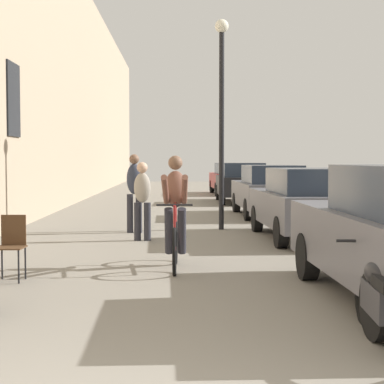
# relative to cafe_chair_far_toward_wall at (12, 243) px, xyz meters

# --- Properties ---
(building_facade_left) EXTENTS (0.54, 68.00, 8.82)m
(building_facade_left) POSITION_rel_cafe_chair_far_toward_wall_xyz_m (-1.79, 8.41, 3.89)
(building_facade_left) COLOR tan
(building_facade_left) RESTS_ON ground_plane
(cafe_chair_far_toward_wall) EXTENTS (0.39, 0.39, 0.89)m
(cafe_chair_far_toward_wall) POSITION_rel_cafe_chair_far_toward_wall_xyz_m (0.00, 0.00, 0.00)
(cafe_chair_far_toward_wall) COLOR black
(cafe_chair_far_toward_wall) RESTS_ON ground_plane
(cyclist_on_bicycle) EXTENTS (0.52, 1.76, 1.74)m
(cyclist_on_bicycle) POSITION_rel_cafe_chair_far_toward_wall_xyz_m (2.23, 1.01, 0.29)
(cyclist_on_bicycle) COLOR black
(cyclist_on_bicycle) RESTS_ON ground_plane
(pedestrian_near) EXTENTS (0.35, 0.25, 1.59)m
(pedestrian_near) POSITION_rel_cafe_chair_far_toward_wall_xyz_m (1.55, 4.23, 0.38)
(pedestrian_near) COLOR #26262D
(pedestrian_near) RESTS_ON ground_plane
(pedestrian_mid) EXTENTS (0.36, 0.27, 1.76)m
(pedestrian_mid) POSITION_rel_cafe_chair_far_toward_wall_xyz_m (1.30, 5.64, 0.48)
(pedestrian_mid) COLOR #26262D
(pedestrian_mid) RESTS_ON ground_plane
(street_lamp) EXTENTS (0.32, 0.32, 4.90)m
(street_lamp) POSITION_rel_cafe_chair_far_toward_wall_xyz_m (3.30, 6.26, 2.59)
(street_lamp) COLOR black
(street_lamp) RESTS_ON ground_plane
(parked_car_second) EXTENTS (1.88, 4.20, 1.47)m
(parked_car_second) POSITION_rel_cafe_chair_far_toward_wall_xyz_m (4.92, 4.34, 0.25)
(parked_car_second) COLOR #595960
(parked_car_second) RESTS_ON ground_plane
(parked_car_third) EXTENTS (1.84, 4.21, 1.48)m
(parked_car_third) POSITION_rel_cafe_chair_far_toward_wall_xyz_m (4.93, 9.64, 0.25)
(parked_car_third) COLOR #595960
(parked_car_third) RESTS_ON ground_plane
(parked_car_fourth) EXTENTS (1.86, 4.29, 1.51)m
(parked_car_fourth) POSITION_rel_cafe_chair_far_toward_wall_xyz_m (4.71, 15.53, 0.27)
(parked_car_fourth) COLOR black
(parked_car_fourth) RESTS_ON ground_plane
(parked_car_fifth) EXTENTS (1.87, 4.22, 1.48)m
(parked_car_fifth) POSITION_rel_cafe_chair_far_toward_wall_xyz_m (4.81, 21.32, 0.25)
(parked_car_fifth) COLOR maroon
(parked_car_fifth) RESTS_ON ground_plane
(parked_motorcycle) EXTENTS (0.62, 2.15, 0.92)m
(parked_motorcycle) POSITION_rel_cafe_chair_far_toward_wall_xyz_m (4.09, -3.14, -0.11)
(parked_motorcycle) COLOR black
(parked_motorcycle) RESTS_ON ground_plane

